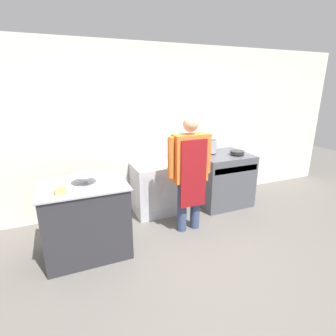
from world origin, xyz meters
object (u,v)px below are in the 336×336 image
(plastic_tub, at_px, (60,190))
(saute_pan, at_px, (237,152))
(person_cook, at_px, (190,168))
(stock_pot, at_px, (210,145))
(fridge_unit, at_px, (154,189))
(stove, at_px, (222,179))
(mixing_bowl, at_px, (86,179))

(plastic_tub, distance_m, saute_pan, 2.91)
(person_cook, relative_size, stock_pot, 6.07)
(person_cook, relative_size, plastic_tub, 13.86)
(person_cook, xyz_separation_m, plastic_tub, (-1.69, -0.19, 0.02))
(fridge_unit, bearing_deg, saute_pan, -10.14)
(stove, xyz_separation_m, fridge_unit, (-1.25, 0.12, -0.04))
(mixing_bowl, bearing_deg, stove, 13.63)
(stove, xyz_separation_m, stock_pot, (-0.20, 0.14, 0.61))
(person_cook, distance_m, mixing_bowl, 1.40)
(fridge_unit, distance_m, mixing_bowl, 1.43)
(fridge_unit, bearing_deg, person_cook, -68.56)
(saute_pan, bearing_deg, mixing_bowl, -170.24)
(stove, relative_size, person_cook, 0.56)
(fridge_unit, distance_m, stock_pot, 1.24)
(fridge_unit, xyz_separation_m, saute_pan, (1.43, -0.26, 0.54))
(fridge_unit, bearing_deg, stove, -5.49)
(stove, xyz_separation_m, saute_pan, (0.18, -0.14, 0.50))
(person_cook, bearing_deg, stock_pot, 43.77)
(fridge_unit, height_order, person_cook, person_cook)
(mixing_bowl, distance_m, plastic_tub, 0.36)
(stove, relative_size, plastic_tub, 7.74)
(fridge_unit, distance_m, plastic_tub, 1.76)
(person_cook, bearing_deg, plastic_tub, -173.68)
(mixing_bowl, relative_size, saute_pan, 1.28)
(fridge_unit, relative_size, mixing_bowl, 2.71)
(plastic_tub, bearing_deg, stock_pot, 20.57)
(plastic_tub, xyz_separation_m, saute_pan, (2.84, 0.65, -0.01))
(stock_pot, bearing_deg, stove, -34.24)
(plastic_tub, bearing_deg, fridge_unit, 32.73)
(mixing_bowl, bearing_deg, saute_pan, 9.76)
(stove, bearing_deg, person_cook, -148.39)
(person_cook, bearing_deg, mixing_bowl, 179.09)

